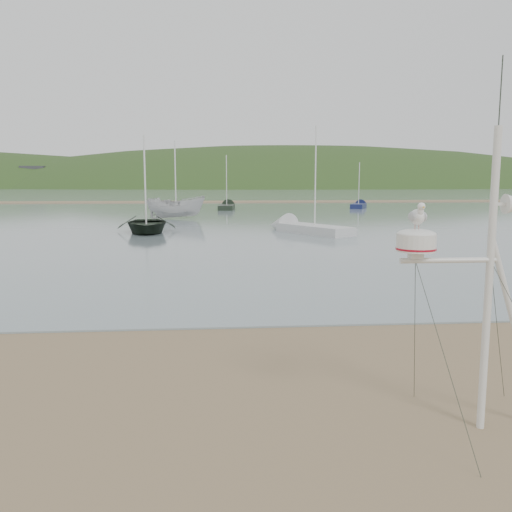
{
  "coord_description": "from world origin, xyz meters",
  "views": [
    {
      "loc": [
        1.52,
        -7.51,
        3.24
      ],
      "look_at": [
        2.23,
        1.0,
        2.03
      ],
      "focal_mm": 38.0,
      "sensor_mm": 36.0,
      "label": 1
    }
  ],
  "objects": [
    {
      "name": "boat_dark",
      "position": [
        -2.39,
        25.54,
        2.56
      ],
      "size": [
        3.69,
        1.41,
        5.04
      ],
      "primitive_type": "imported",
      "rotation": [
        0.0,
        0.0,
        0.1
      ],
      "color": "black",
      "rests_on": "water"
    },
    {
      "name": "sandbar",
      "position": [
        0.0,
        70.0,
        0.07
      ],
      "size": [
        560.0,
        7.0,
        0.07
      ],
      "primitive_type": "cube",
      "color": "brown",
      "rests_on": "water"
    },
    {
      "name": "far_cottages",
      "position": [
        3.0,
        196.0,
        4.0
      ],
      "size": [
        294.4,
        6.3,
        8.0
      ],
      "color": "white",
      "rests_on": "ground"
    },
    {
      "name": "sailboat_white_near",
      "position": [
        6.73,
        25.79,
        0.3
      ],
      "size": [
        5.01,
        6.83,
        6.91
      ],
      "color": "silver",
      "rests_on": "ground"
    },
    {
      "name": "water",
      "position": [
        0.0,
        132.0,
        0.02
      ],
      "size": [
        560.0,
        256.0,
        0.04
      ],
      "primitive_type": "cube",
      "color": "slate",
      "rests_on": "ground"
    },
    {
      "name": "ground",
      "position": [
        0.0,
        0.0,
        0.0
      ],
      "size": [
        560.0,
        560.0,
        0.0
      ],
      "primitive_type": "plane",
      "color": "brown",
      "rests_on": "ground"
    },
    {
      "name": "hill_ridge",
      "position": [
        18.52,
        235.0,
        -19.7
      ],
      "size": [
        620.0,
        180.0,
        80.0
      ],
      "color": "#223917",
      "rests_on": "ground"
    },
    {
      "name": "boat_white",
      "position": [
        -1.34,
        37.41,
        2.43
      ],
      "size": [
        1.91,
        1.87,
        4.79
      ],
      "primitive_type": "imported",
      "rotation": [
        0.0,
        0.0,
        1.61
      ],
      "color": "silver",
      "rests_on": "water"
    },
    {
      "name": "sailboat_blue_far",
      "position": [
        18.54,
        53.44,
        0.3
      ],
      "size": [
        3.34,
        5.54,
        5.48
      ],
      "color": "#131B45",
      "rests_on": "ground"
    },
    {
      "name": "sailboat_dark_mid",
      "position": [
        3.37,
        52.31,
        0.3
      ],
      "size": [
        2.17,
        6.39,
        6.26
      ],
      "color": "black",
      "rests_on": "ground"
    },
    {
      "name": "mast_rig",
      "position": [
        4.97,
        -1.08,
        1.14
      ],
      "size": [
        2.1,
        2.24,
        4.73
      ],
      "color": "silver",
      "rests_on": "ground"
    }
  ]
}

